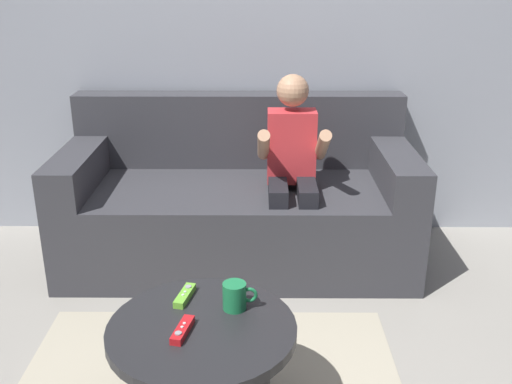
# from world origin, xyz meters

# --- Properties ---
(wall_back) EXTENTS (4.15, 0.05, 2.50)m
(wall_back) POSITION_xyz_m (0.00, 1.65, 1.25)
(wall_back) COLOR #999EA8
(wall_back) RESTS_ON ground
(couch) EXTENTS (1.78, 0.80, 0.83)m
(couch) POSITION_xyz_m (-0.18, 1.25, 0.30)
(couch) COLOR #38383D
(couch) RESTS_ON ground
(person_seated_on_couch) EXTENTS (0.33, 0.41, 1.00)m
(person_seated_on_couch) POSITION_xyz_m (0.09, 1.07, 0.57)
(person_seated_on_couch) COLOR black
(person_seated_on_couch) RESTS_ON ground
(coffee_table) EXTENTS (0.62, 0.62, 0.39)m
(coffee_table) POSITION_xyz_m (-0.26, -0.00, 0.33)
(coffee_table) COLOR #232326
(coffee_table) RESTS_ON ground
(game_remote_red_near_edge) EXTENTS (0.07, 0.14, 0.03)m
(game_remote_red_near_edge) POSITION_xyz_m (-0.31, -0.05, 0.40)
(game_remote_red_near_edge) COLOR red
(game_remote_red_near_edge) RESTS_ON coffee_table
(game_remote_lime_center) EXTENTS (0.07, 0.14, 0.03)m
(game_remote_lime_center) POSITION_xyz_m (-0.33, 0.16, 0.40)
(game_remote_lime_center) COLOR #72C638
(game_remote_lime_center) RESTS_ON coffee_table
(coffee_mug) EXTENTS (0.12, 0.08, 0.09)m
(coffee_mug) POSITION_xyz_m (-0.15, 0.10, 0.44)
(coffee_mug) COLOR #1E7F47
(coffee_mug) RESTS_ON coffee_table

